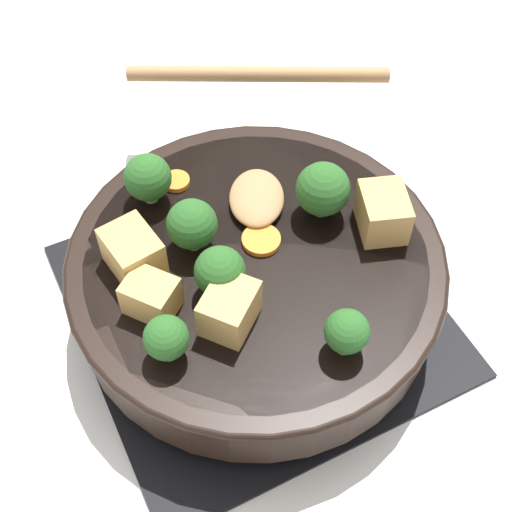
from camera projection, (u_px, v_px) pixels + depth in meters
ground_plane at (256, 310)px, 0.66m from camera, size 2.40×2.40×0.00m
front_burner_grate at (256, 302)px, 0.65m from camera, size 0.31×0.31×0.03m
skillet_pan at (256, 275)px, 0.61m from camera, size 0.32×0.41×0.06m
wooden_spoon at (258, 119)px, 0.68m from camera, size 0.24×0.26×0.02m
tofu_cube_center_large at (151, 296)px, 0.55m from camera, size 0.05×0.05×0.03m
tofu_cube_near_handle at (383, 212)px, 0.60m from camera, size 0.05×0.06×0.04m
tofu_cube_east_chunk at (133, 253)px, 0.57m from camera, size 0.04×0.05×0.04m
tofu_cube_west_chunk at (229, 308)px, 0.54m from camera, size 0.06×0.06×0.04m
broccoli_floret_near_spoon at (323, 190)px, 0.60m from camera, size 0.05×0.05×0.05m
broccoli_floret_center_top at (220, 272)px, 0.55m from camera, size 0.04×0.04×0.05m
broccoli_floret_east_rim at (192, 225)px, 0.58m from camera, size 0.04×0.04×0.05m
broccoli_floret_west_rim at (148, 178)px, 0.61m from camera, size 0.04×0.04×0.05m
broccoli_floret_north_edge at (347, 332)px, 0.52m from camera, size 0.03×0.03×0.04m
broccoli_floret_south_cluster at (166, 338)px, 0.52m from camera, size 0.03×0.03×0.04m
carrot_slice_orange_thin at (261, 240)px, 0.60m from camera, size 0.03×0.03×0.01m
carrot_slice_near_center at (176, 181)px, 0.64m from camera, size 0.02×0.02×0.01m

